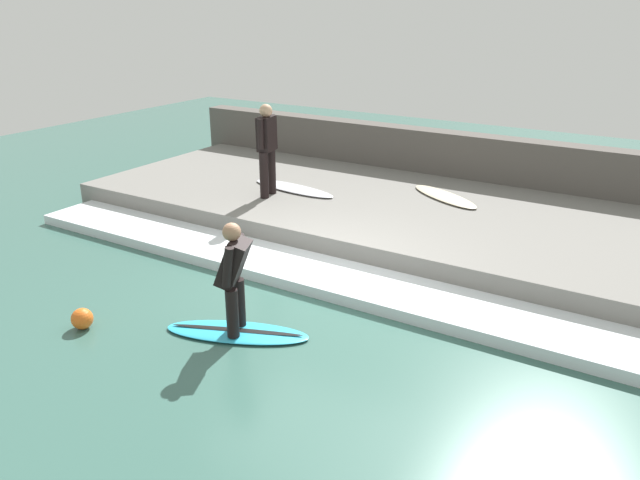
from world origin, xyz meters
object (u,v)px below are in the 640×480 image
surfboard_riding (237,332)px  marker_buoy (82,319)px  surfer_riding (234,272)px  surfboard_waiting_near (293,188)px  surfboard_spare (445,196)px  surfer_waiting_near (267,145)px

surfboard_riding → marker_buoy: marker_buoy is taller
surfer_riding → surfboard_waiting_near: bearing=25.3°
surfboard_riding → surfboard_waiting_near: surfboard_waiting_near is taller
surfboard_riding → surfboard_spare: 5.52m
surfboard_waiting_near → marker_buoy: 5.35m
marker_buoy → surfboard_waiting_near: bearing=3.1°
surfer_riding → surfboard_waiting_near: size_ratio=0.72×
surfboard_spare → marker_buoy: surfboard_spare is taller
surfer_waiting_near → surfboard_spare: (1.61, -2.93, -0.94)m
surfboard_waiting_near → surfer_riding: bearing=-154.7°
surfer_waiting_near → surfboard_spare: size_ratio=1.00×
surfboard_riding → surfer_waiting_near: bearing=30.7°
surfer_waiting_near → surfboard_spare: bearing=-61.2°
surfboard_riding → surfer_riding: bearing=-169.4°
surfer_waiting_near → surfboard_waiting_near: (0.57, -0.20, -0.94)m
surfboard_spare → surfboard_waiting_near: bearing=111.0°
surfer_waiting_near → surfer_riding: bearing=-149.3°
surfboard_waiting_near → surfboard_spare: (1.05, -2.73, 0.00)m
surfboard_riding → surfer_riding: surfer_riding is taller
surfboard_waiting_near → marker_buoy: surfboard_waiting_near is taller
surfboard_riding → surfer_waiting_near: size_ratio=1.12×
surfboard_riding → surfboard_spare: size_ratio=1.12×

